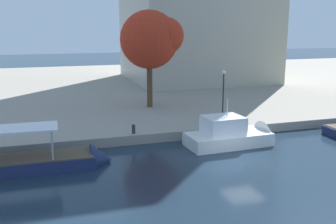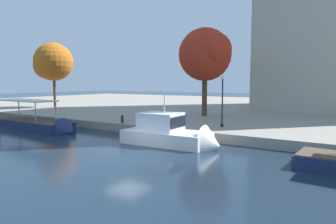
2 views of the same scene
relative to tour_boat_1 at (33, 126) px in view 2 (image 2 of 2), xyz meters
name	(u,v)px [view 2 (image 2 of 2)]	position (x,y,z in m)	size (l,w,h in m)	color
ground_plane	(128,153)	(14.73, -2.89, -0.31)	(220.00, 220.00, 0.00)	#192838
dock_promenade	(265,109)	(14.73, 30.61, 0.08)	(120.00, 55.00, 0.77)	gray
tour_boat_1	(33,126)	(0.00, 0.00, 0.00)	(13.00, 2.95, 3.90)	navy
motor_yacht_2	(174,137)	(16.00, 0.83, 0.26)	(7.62, 3.23, 4.84)	silver
mooring_bollard_0	(122,119)	(8.52, 3.70, 0.87)	(0.30, 0.30, 0.77)	#2D2D33
lamp_post	(222,99)	(17.51, 6.33, 2.90)	(0.34, 0.34, 4.43)	black
tree_3	(207,54)	(12.69, 13.26, 7.51)	(6.32, 5.94, 9.93)	#4C3823
tree_4	(51,63)	(-13.13, 12.18, 7.21)	(6.11, 5.88, 9.92)	#4C3823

